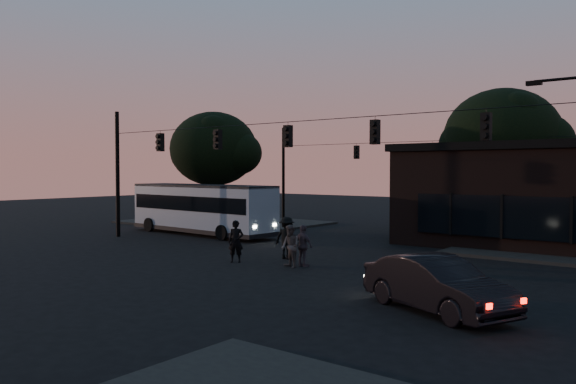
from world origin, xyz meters
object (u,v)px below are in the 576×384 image
Objects in this scene: pedestrian_a at (236,241)px; pedestrian_b at (290,246)px; car at (437,284)px; pedestrian_c at (303,246)px; pedestrian_d at (287,238)px; building at (562,195)px; bus at (202,206)px.

pedestrian_b is at bearing -23.98° from pedestrian_a.
car is 8.26m from pedestrian_c.
pedestrian_d reaches higher than pedestrian_b.
car is at bearing -88.47° from building.
car is at bearing 148.81° from pedestrian_d.
pedestrian_c is at bearing -21.34° from bus.
pedestrian_c is (0.29, 0.51, -0.01)m from pedestrian_b.
bus reaches higher than car.
pedestrian_a is (9.05, -6.49, -0.83)m from bus.
pedestrian_d is at bearing -125.10° from building.
pedestrian_c is at bearing -15.43° from pedestrian_a.
pedestrian_b is at bearing 72.94° from pedestrian_c.
bus is at bearing -26.54° from pedestrian_d.
building is at bearing 26.54° from bus.
pedestrian_c is at bearing -116.99° from building.
bus is 11.12m from pedestrian_d.
building is at bearing 84.66° from pedestrian_b.
building is 20.58m from bus.
building reaches higher than bus.
car is 2.70× the size of pedestrian_b.
pedestrian_a is (-9.87, -14.53, -1.79)m from building.
pedestrian_b is 2.27m from pedestrian_d.
pedestrian_c is 0.92× the size of pedestrian_d.
pedestrian_c reaches higher than car.
pedestrian_a is at bearing 30.11° from pedestrian_c.
building is 8.09× the size of pedestrian_d.
bus is at bearing -12.38° from pedestrian_c.
pedestrian_d is (-9.19, 4.87, 0.17)m from car.
pedestrian_b is (-7.68, 3.18, 0.10)m from car.
bus is at bearing -156.98° from building.
pedestrian_a is 3.09m from pedestrian_c.
pedestrian_c is at bearing 82.21° from pedestrian_b.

